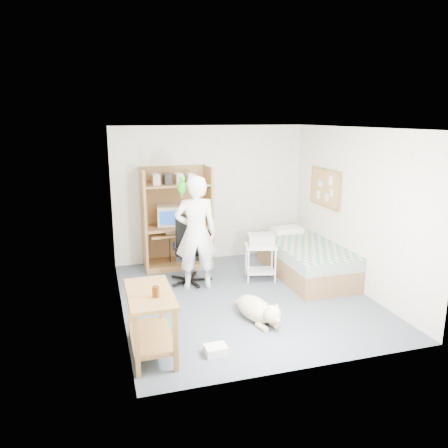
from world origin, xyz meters
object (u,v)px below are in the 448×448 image
object	(u,v)px
bed	(305,259)
person	(196,233)
side_desk	(151,313)
computer_hutch	(177,222)
printer_cart	(261,257)
dog	(257,309)
office_chair	(190,259)

from	to	relation	value
bed	person	xyz separation A→B (m)	(-1.91, -0.02, 0.61)
bed	side_desk	xyz separation A→B (m)	(-2.85, -1.82, 0.21)
computer_hutch	person	world-z (taller)	computer_hutch
side_desk	printer_cart	size ratio (longest dim) A/B	1.66
computer_hutch	person	xyz separation A→B (m)	(0.09, -1.14, 0.08)
dog	office_chair	bearing A→B (deg)	93.33
office_chair	printer_cart	world-z (taller)	office_chair
computer_hutch	printer_cart	world-z (taller)	computer_hutch
side_desk	computer_hutch	bearing A→B (deg)	73.86
computer_hutch	dog	xyz separation A→B (m)	(0.60, -2.52, -0.66)
bed	side_desk	world-z (taller)	side_desk
computer_hutch	printer_cart	bearing A→B (deg)	-42.54
computer_hutch	office_chair	xyz separation A→B (m)	(0.05, -0.84, -0.43)
bed	dog	world-z (taller)	bed
side_desk	person	world-z (taller)	person
computer_hutch	side_desk	world-z (taller)	computer_hutch
bed	computer_hutch	bearing A→B (deg)	150.71
person	dog	size ratio (longest dim) A/B	1.81
computer_hutch	office_chair	distance (m)	0.94
person	printer_cart	xyz separation A→B (m)	(1.10, 0.05, -0.50)
computer_hutch	side_desk	bearing A→B (deg)	-106.14
bed	side_desk	bearing A→B (deg)	-147.50
side_desk	dog	distance (m)	1.54
side_desk	dog	world-z (taller)	side_desk
person	office_chair	bearing A→B (deg)	-74.39
computer_hutch	side_desk	xyz separation A→B (m)	(-0.85, -2.94, -0.33)
bed	office_chair	world-z (taller)	office_chair
office_chair	person	world-z (taller)	person
side_desk	person	bearing A→B (deg)	62.24
bed	printer_cart	world-z (taller)	bed
office_chair	person	xyz separation A→B (m)	(0.04, -0.31, 0.51)
side_desk	office_chair	xyz separation A→B (m)	(0.90, 2.10, -0.11)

